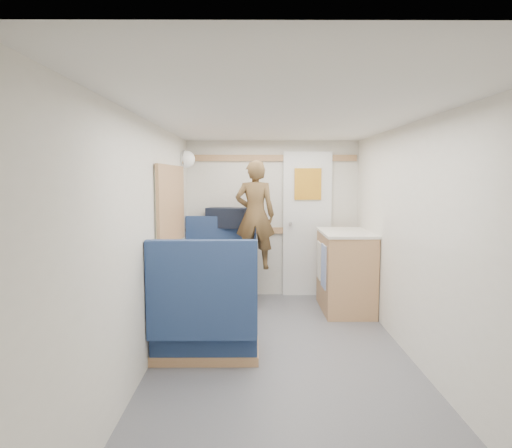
{
  "coord_description": "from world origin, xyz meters",
  "views": [
    {
      "loc": [
        -0.24,
        -3.62,
        1.55
      ],
      "look_at": [
        -0.22,
        0.9,
        1.07
      ],
      "focal_mm": 32.0,
      "sensor_mm": 36.0,
      "label": 1
    }
  ],
  "objects_px": {
    "wine_glass": "(215,248)",
    "tumbler_mid": "(206,248)",
    "orange_fruit": "(230,252)",
    "tumbler_left": "(203,256)",
    "galley_counter": "(345,270)",
    "person": "(255,215)",
    "bench_far": "(220,279)",
    "bench_near": "(205,324)",
    "pepper_grinder": "(209,252)",
    "bread_loaf": "(234,249)",
    "tumbler_right": "(228,252)",
    "beer_glass": "(226,252)",
    "dome_light": "(186,159)",
    "duffel_bag": "(228,218)",
    "dinette_table": "(214,272)",
    "cheese_block": "(221,260)",
    "tray": "(232,260)"
  },
  "relations": [
    {
      "from": "bench_far",
      "to": "bench_near",
      "type": "height_order",
      "value": "same"
    },
    {
      "from": "bench_far",
      "to": "dome_light",
      "type": "xyz_separation_m",
      "value": [
        -0.39,
        -0.01,
        1.45
      ]
    },
    {
      "from": "pepper_grinder",
      "to": "wine_glass",
      "type": "bearing_deg",
      "value": -71.36
    },
    {
      "from": "wine_glass",
      "to": "tumbler_mid",
      "type": "distance_m",
      "value": 0.46
    },
    {
      "from": "bench_near",
      "to": "orange_fruit",
      "type": "bearing_deg",
      "value": 78.7
    },
    {
      "from": "orange_fruit",
      "to": "cheese_block",
      "type": "height_order",
      "value": "orange_fruit"
    },
    {
      "from": "beer_glass",
      "to": "bench_near",
      "type": "bearing_deg",
      "value": -98.08
    },
    {
      "from": "bench_near",
      "to": "dome_light",
      "type": "bearing_deg",
      "value": 102.82
    },
    {
      "from": "bench_near",
      "to": "tumbler_right",
      "type": "distance_m",
      "value": 1.04
    },
    {
      "from": "dinette_table",
      "to": "cheese_block",
      "type": "bearing_deg",
      "value": -74.95
    },
    {
      "from": "beer_glass",
      "to": "pepper_grinder",
      "type": "xyz_separation_m",
      "value": [
        -0.18,
        0.04,
        -0.01
      ]
    },
    {
      "from": "cheese_block",
      "to": "tumbler_right",
      "type": "relative_size",
      "value": 0.92
    },
    {
      "from": "person",
      "to": "tumbler_right",
      "type": "height_order",
      "value": "person"
    },
    {
      "from": "orange_fruit",
      "to": "pepper_grinder",
      "type": "bearing_deg",
      "value": 158.44
    },
    {
      "from": "tumbler_right",
      "to": "beer_glass",
      "type": "height_order",
      "value": "beer_glass"
    },
    {
      "from": "orange_fruit",
      "to": "bread_loaf",
      "type": "xyz_separation_m",
      "value": [
        0.03,
        0.22,
        -0.0
      ]
    },
    {
      "from": "dinette_table",
      "to": "pepper_grinder",
      "type": "bearing_deg",
      "value": 128.25
    },
    {
      "from": "galley_counter",
      "to": "tumbler_left",
      "type": "bearing_deg",
      "value": -153.58
    },
    {
      "from": "pepper_grinder",
      "to": "bread_loaf",
      "type": "distance_m",
      "value": 0.29
    },
    {
      "from": "dinette_table",
      "to": "beer_glass",
      "type": "relative_size",
      "value": 9.09
    },
    {
      "from": "tumbler_mid",
      "to": "duffel_bag",
      "type": "bearing_deg",
      "value": 77.36
    },
    {
      "from": "galley_counter",
      "to": "person",
      "type": "xyz_separation_m",
      "value": [
        -1.04,
        0.2,
        0.63
      ]
    },
    {
      "from": "tumbler_left",
      "to": "dome_light",
      "type": "bearing_deg",
      "value": 105.78
    },
    {
      "from": "tumbler_left",
      "to": "duffel_bag",
      "type": "bearing_deg",
      "value": 82.58
    },
    {
      "from": "dinette_table",
      "to": "tumbler_left",
      "type": "bearing_deg",
      "value": -111.36
    },
    {
      "from": "cheese_block",
      "to": "tumbler_right",
      "type": "height_order",
      "value": "tumbler_right"
    },
    {
      "from": "dome_light",
      "to": "person",
      "type": "xyz_separation_m",
      "value": [
        0.82,
        -0.1,
        -0.66
      ]
    },
    {
      "from": "bench_far",
      "to": "duffel_bag",
      "type": "height_order",
      "value": "duffel_bag"
    },
    {
      "from": "duffel_bag",
      "to": "beer_glass",
      "type": "bearing_deg",
      "value": -70.04
    },
    {
      "from": "dinette_table",
      "to": "galley_counter",
      "type": "distance_m",
      "value": 1.57
    },
    {
      "from": "bench_far",
      "to": "dome_light",
      "type": "height_order",
      "value": "dome_light"
    },
    {
      "from": "beer_glass",
      "to": "bread_loaf",
      "type": "bearing_deg",
      "value": 68.21
    },
    {
      "from": "wine_glass",
      "to": "beer_glass",
      "type": "bearing_deg",
      "value": 61.96
    },
    {
      "from": "dinette_table",
      "to": "bread_loaf",
      "type": "bearing_deg",
      "value": 45.93
    },
    {
      "from": "tray",
      "to": "tumbler_mid",
      "type": "bearing_deg",
      "value": 122.35
    },
    {
      "from": "bench_near",
      "to": "wine_glass",
      "type": "bearing_deg",
      "value": 88.05
    },
    {
      "from": "tumbler_mid",
      "to": "bread_loaf",
      "type": "height_order",
      "value": "bread_loaf"
    },
    {
      "from": "dome_light",
      "to": "tumbler_mid",
      "type": "height_order",
      "value": "dome_light"
    },
    {
      "from": "duffel_bag",
      "to": "bench_near",
      "type": "bearing_deg",
      "value": -74.62
    },
    {
      "from": "bench_near",
      "to": "galley_counter",
      "type": "xyz_separation_m",
      "value": [
        1.47,
        1.41,
        0.17
      ]
    },
    {
      "from": "orange_fruit",
      "to": "tumbler_left",
      "type": "xyz_separation_m",
      "value": [
        -0.26,
        -0.2,
        0.0
      ]
    },
    {
      "from": "person",
      "to": "duffel_bag",
      "type": "relative_size",
      "value": 2.45
    },
    {
      "from": "galley_counter",
      "to": "cheese_block",
      "type": "relative_size",
      "value": 10.05
    },
    {
      "from": "galley_counter",
      "to": "person",
      "type": "height_order",
      "value": "person"
    },
    {
      "from": "dome_light",
      "to": "beer_glass",
      "type": "bearing_deg",
      "value": -57.86
    },
    {
      "from": "dinette_table",
      "to": "bench_far",
      "type": "distance_m",
      "value": 0.9
    },
    {
      "from": "bread_loaf",
      "to": "bench_far",
      "type": "bearing_deg",
      "value": 106.59
    },
    {
      "from": "tumbler_left",
      "to": "bread_loaf",
      "type": "height_order",
      "value": "tumbler_left"
    },
    {
      "from": "dinette_table",
      "to": "duffel_bag",
      "type": "bearing_deg",
      "value": 85.52
    },
    {
      "from": "tumbler_mid",
      "to": "beer_glass",
      "type": "relative_size",
      "value": 1.06
    }
  ]
}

